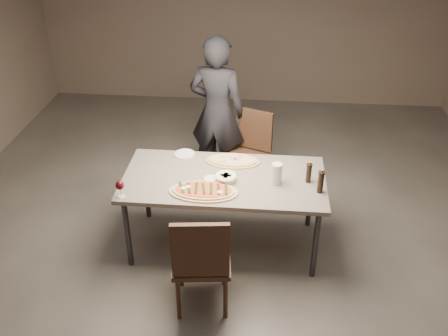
# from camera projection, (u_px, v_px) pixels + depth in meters

# --- Properties ---
(room) EXTENTS (7.00, 7.00, 7.00)m
(room) POSITION_uv_depth(u_px,v_px,m) (224.00, 111.00, 4.10)
(room) COLOR #5C564F
(room) RESTS_ON ground
(dining_table) EXTENTS (1.80, 0.90, 0.75)m
(dining_table) POSITION_uv_depth(u_px,v_px,m) (224.00, 183.00, 4.46)
(dining_table) COLOR slate
(dining_table) RESTS_ON ground
(zucchini_pizza) EXTENTS (0.59, 0.33, 0.05)m
(zucchini_pizza) POSITION_uv_depth(u_px,v_px,m) (203.00, 191.00, 4.22)
(zucchini_pizza) COLOR tan
(zucchini_pizza) RESTS_ON dining_table
(ham_pizza) EXTENTS (0.51, 0.28, 0.04)m
(ham_pizza) POSITION_uv_depth(u_px,v_px,m) (233.00, 161.00, 4.66)
(ham_pizza) COLOR tan
(ham_pizza) RESTS_ON dining_table
(bread_basket) EXTENTS (0.19, 0.19, 0.07)m
(bread_basket) POSITION_uv_depth(u_px,v_px,m) (226.00, 177.00, 4.36)
(bread_basket) COLOR #F7EDC8
(bread_basket) RESTS_ON dining_table
(oil_dish) EXTENTS (0.12, 0.12, 0.01)m
(oil_dish) POSITION_uv_depth(u_px,v_px,m) (211.00, 179.00, 4.40)
(oil_dish) COLOR white
(oil_dish) RESTS_ON dining_table
(pepper_mill_left) EXTENTS (0.06, 0.06, 0.22)m
(pepper_mill_left) POSITION_uv_depth(u_px,v_px,m) (321.00, 182.00, 4.18)
(pepper_mill_left) COLOR black
(pepper_mill_left) RESTS_ON dining_table
(pepper_mill_right) EXTENTS (0.05, 0.05, 0.20)m
(pepper_mill_right) POSITION_uv_depth(u_px,v_px,m) (309.00, 173.00, 4.33)
(pepper_mill_right) COLOR black
(pepper_mill_right) RESTS_ON dining_table
(carafe) EXTENTS (0.09, 0.09, 0.19)m
(carafe) POSITION_uv_depth(u_px,v_px,m) (277.00, 174.00, 4.31)
(carafe) COLOR silver
(carafe) RESTS_ON dining_table
(wine_glass) EXTENTS (0.07, 0.07, 0.16)m
(wine_glass) POSITION_uv_depth(u_px,v_px,m) (120.00, 186.00, 4.12)
(wine_glass) COLOR silver
(wine_glass) RESTS_ON dining_table
(side_plate) EXTENTS (0.19, 0.19, 0.01)m
(side_plate) POSITION_uv_depth(u_px,v_px,m) (185.00, 154.00, 4.79)
(side_plate) COLOR white
(side_plate) RESTS_ON dining_table
(chair_near) EXTENTS (0.50, 0.50, 0.96)m
(chair_near) POSITION_uv_depth(u_px,v_px,m) (201.00, 259.00, 3.83)
(chair_near) COLOR #42291C
(chair_near) RESTS_ON ground
(chair_far) EXTENTS (0.56, 0.56, 0.92)m
(chair_far) POSITION_uv_depth(u_px,v_px,m) (250.00, 148.00, 5.38)
(chair_far) COLOR #42291C
(chair_far) RESTS_ON ground
(diner) EXTENTS (0.69, 0.53, 1.69)m
(diner) POSITION_uv_depth(u_px,v_px,m) (217.00, 112.00, 5.38)
(diner) COLOR black
(diner) RESTS_ON ground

